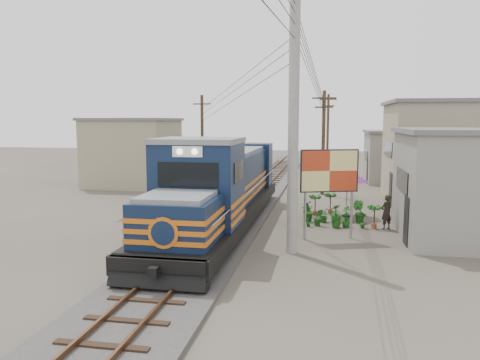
% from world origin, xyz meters
% --- Properties ---
extents(ground, '(120.00, 120.00, 0.00)m').
position_xyz_m(ground, '(0.00, 0.00, 0.00)').
color(ground, '#473F35').
rests_on(ground, ground).
extents(ballast, '(3.60, 70.00, 0.16)m').
position_xyz_m(ballast, '(0.00, 10.00, 0.08)').
color(ballast, '#595651').
rests_on(ballast, ground).
extents(track, '(1.15, 70.00, 0.12)m').
position_xyz_m(track, '(0.00, 10.00, 0.26)').
color(track, '#51331E').
rests_on(track, ground).
extents(locomotive, '(3.15, 17.18, 4.26)m').
position_xyz_m(locomotive, '(0.00, 2.85, 1.84)').
color(locomotive, black).
rests_on(locomotive, ground).
extents(utility_pole_main, '(0.40, 0.40, 10.00)m').
position_xyz_m(utility_pole_main, '(3.50, -0.50, 5.00)').
color(utility_pole_main, '#9E9B93').
rests_on(utility_pole_main, ground).
extents(wooden_pole_mid, '(1.60, 0.24, 7.00)m').
position_xyz_m(wooden_pole_mid, '(4.50, 14.00, 3.68)').
color(wooden_pole_mid, '#4C3826').
rests_on(wooden_pole_mid, ground).
extents(wooden_pole_far, '(1.60, 0.24, 7.50)m').
position_xyz_m(wooden_pole_far, '(4.80, 28.00, 3.93)').
color(wooden_pole_far, '#4C3826').
rests_on(wooden_pole_far, ground).
extents(wooden_pole_left, '(1.60, 0.24, 7.00)m').
position_xyz_m(wooden_pole_left, '(-5.00, 18.00, 3.68)').
color(wooden_pole_left, '#4C3826').
rests_on(wooden_pole_left, ground).
extents(power_lines, '(9.65, 19.00, 3.30)m').
position_xyz_m(power_lines, '(-0.14, 8.49, 7.56)').
color(power_lines, black).
rests_on(power_lines, ground).
extents(shophouse_mid, '(8.40, 7.35, 6.20)m').
position_xyz_m(shophouse_mid, '(12.50, 12.00, 3.11)').
color(shophouse_mid, gray).
rests_on(shophouse_mid, ground).
extents(shophouse_back, '(6.30, 6.30, 4.20)m').
position_xyz_m(shophouse_back, '(11.00, 22.00, 2.11)').
color(shophouse_back, gray).
rests_on(shophouse_back, ground).
extents(shophouse_left, '(6.30, 6.30, 5.20)m').
position_xyz_m(shophouse_left, '(-10.00, 16.00, 2.61)').
color(shophouse_left, gray).
rests_on(shophouse_left, ground).
extents(billboard, '(2.41, 0.87, 3.84)m').
position_xyz_m(billboard, '(4.87, 1.82, 2.85)').
color(billboard, '#99999E').
rests_on(billboard, ground).
extents(market_umbrella, '(2.73, 2.73, 2.45)m').
position_xyz_m(market_umbrella, '(5.83, 6.79, 2.16)').
color(market_umbrella, black).
rests_on(market_umbrella, ground).
extents(vendor, '(0.71, 0.68, 1.64)m').
position_xyz_m(vendor, '(7.52, 4.11, 0.82)').
color(vendor, black).
rests_on(vendor, ground).
extents(plant_nursery, '(3.39, 3.05, 1.12)m').
position_xyz_m(plant_nursery, '(4.99, 5.05, 0.43)').
color(plant_nursery, '#1F5C1A').
rests_on(plant_nursery, ground).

